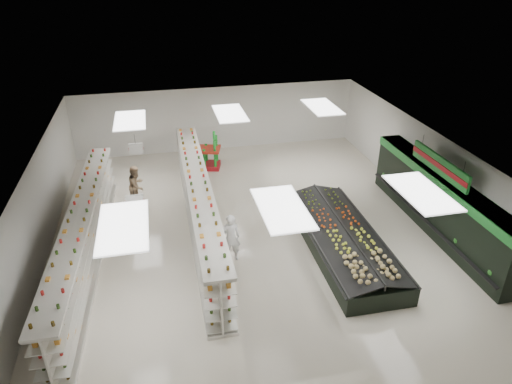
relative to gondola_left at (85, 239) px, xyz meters
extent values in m
plane|color=beige|center=(5.61, 0.68, -0.85)|extent=(16.00, 16.00, 0.00)
cube|color=white|center=(5.61, 0.68, 2.35)|extent=(14.00, 16.00, 0.02)
cube|color=silver|center=(5.61, 8.68, 0.75)|extent=(14.00, 0.02, 3.20)
cube|color=silver|center=(5.61, -7.32, 0.75)|extent=(14.00, 0.02, 3.20)
cube|color=silver|center=(-1.39, 0.68, 0.75)|extent=(0.02, 16.00, 3.20)
cube|color=silver|center=(12.61, 0.68, 0.75)|extent=(0.02, 16.00, 3.20)
cube|color=black|center=(12.16, -0.82, 0.25)|extent=(0.80, 8.00, 2.20)
cube|color=#217E2F|center=(12.14, -0.82, 1.20)|extent=(0.85, 8.00, 0.30)
cube|color=black|center=(11.91, -0.82, -0.30)|extent=(0.55, 7.80, 0.15)
cube|color=beige|center=(12.01, -0.82, 0.50)|extent=(0.45, 7.70, 0.03)
cube|color=beige|center=(12.01, -0.82, 0.80)|extent=(0.45, 7.70, 0.03)
cube|color=white|center=(1.81, -1.32, 1.90)|extent=(0.50, 0.06, 0.40)
cube|color=#A9131B|center=(1.81, -1.32, 1.90)|extent=(0.52, 0.02, 0.12)
cylinder|color=black|center=(1.81, -1.32, 2.20)|extent=(0.01, 0.01, 0.50)
cube|color=white|center=(1.81, 2.68, 1.90)|extent=(0.50, 0.06, 0.40)
cube|color=#A9131B|center=(1.81, 2.68, 1.90)|extent=(0.52, 0.02, 0.12)
cylinder|color=black|center=(1.81, 2.68, 2.20)|extent=(0.01, 0.01, 0.50)
cube|color=#217E2F|center=(11.86, -0.82, 1.80)|extent=(0.10, 3.20, 0.60)
cube|color=#A9131B|center=(11.80, -0.82, 1.80)|extent=(0.03, 3.20, 0.18)
cylinder|color=black|center=(11.86, -2.02, 2.20)|extent=(0.01, 0.01, 0.50)
cylinder|color=black|center=(11.86, 0.38, 2.20)|extent=(0.01, 0.01, 0.50)
cube|color=silver|center=(0.00, 0.00, -0.79)|extent=(1.27, 10.68, 0.11)
cube|color=silver|center=(0.00, 0.00, 0.04)|extent=(0.52, 10.64, 1.78)
cube|color=silver|center=(0.00, 0.00, 0.96)|extent=(1.27, 10.68, 0.07)
cube|color=beige|center=(-0.20, 0.01, -0.69)|extent=(0.86, 10.57, 0.03)
cube|color=beige|center=(-0.20, 0.01, -0.30)|extent=(0.86, 10.57, 0.03)
cube|color=beige|center=(-0.20, 0.01, 0.09)|extent=(0.86, 10.57, 0.03)
cube|color=beige|center=(-0.20, 0.01, 0.48)|extent=(0.86, 10.57, 0.03)
cube|color=beige|center=(-0.20, 0.01, 0.87)|extent=(0.86, 10.57, 0.03)
cube|color=beige|center=(0.20, -0.01, -0.69)|extent=(0.86, 10.57, 0.03)
cube|color=beige|center=(0.20, -0.01, -0.30)|extent=(0.86, 10.57, 0.03)
cube|color=beige|center=(0.20, -0.01, 0.09)|extent=(0.86, 10.57, 0.03)
cube|color=beige|center=(0.20, -0.01, 0.48)|extent=(0.86, 10.57, 0.03)
cube|color=beige|center=(0.20, -0.01, 0.87)|extent=(0.86, 10.57, 0.03)
cube|color=silver|center=(3.83, 1.22, -0.79)|extent=(0.91, 11.16, 0.11)
cube|color=silver|center=(3.83, 1.22, 0.08)|extent=(0.13, 11.16, 1.86)
cube|color=silver|center=(3.83, 1.22, 1.05)|extent=(0.91, 11.16, 0.07)
cube|color=beige|center=(3.62, 1.22, -0.68)|extent=(0.49, 11.07, 0.03)
cube|color=beige|center=(3.62, 1.22, -0.27)|extent=(0.49, 11.07, 0.03)
cube|color=beige|center=(3.62, 1.22, 0.13)|extent=(0.49, 11.07, 0.03)
cube|color=beige|center=(3.62, 1.22, 0.54)|extent=(0.49, 11.07, 0.03)
cube|color=beige|center=(3.62, 1.22, 0.95)|extent=(0.49, 11.07, 0.03)
cube|color=beige|center=(4.04, 1.22, -0.68)|extent=(0.49, 11.07, 0.03)
cube|color=beige|center=(4.04, 1.22, -0.27)|extent=(0.49, 11.07, 0.03)
cube|color=beige|center=(4.04, 1.22, 0.13)|extent=(0.49, 11.07, 0.03)
cube|color=beige|center=(4.04, 1.22, 0.54)|extent=(0.49, 11.07, 0.03)
cube|color=beige|center=(4.04, 1.22, 0.95)|extent=(0.49, 11.07, 0.03)
cube|color=black|center=(8.40, -1.19, -0.53)|extent=(2.27, 6.39, 0.64)
cube|color=#262626|center=(7.35, -1.18, -0.19)|extent=(0.15, 6.35, 0.05)
cube|color=#262626|center=(9.45, -1.21, -0.19)|extent=(0.15, 6.35, 0.05)
cube|color=black|center=(7.83, -1.19, -0.10)|extent=(1.27, 6.28, 0.33)
cube|color=black|center=(8.97, -1.20, -0.10)|extent=(1.27, 6.28, 0.33)
cube|color=#262626|center=(8.40, -1.19, -0.01)|extent=(0.14, 6.26, 0.23)
cube|color=#A9131B|center=(4.68, 6.45, -0.74)|extent=(1.50, 1.19, 0.22)
cube|color=#B52918|center=(4.68, 6.45, 0.09)|extent=(1.57, 1.26, 0.11)
imported|color=white|center=(4.61, -0.94, 0.00)|extent=(0.63, 0.42, 1.69)
imported|color=#94825B|center=(1.60, 3.56, -0.01)|extent=(0.83, 0.95, 1.67)
camera|label=1|loc=(2.71, -13.17, 8.23)|focal=32.00mm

